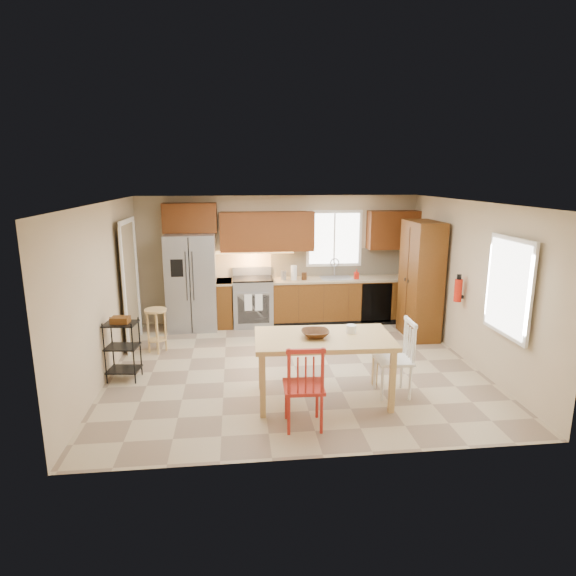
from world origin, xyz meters
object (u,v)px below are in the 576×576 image
(fire_extinguisher, at_px, (458,290))
(chair_white, at_px, (393,358))
(chair_red, at_px, (304,385))
(soap_bottle, at_px, (356,274))
(table_jar, at_px, (351,331))
(range_stove, at_px, (253,302))
(bar_stool, at_px, (157,330))
(dining_table, at_px, (323,369))
(utility_cart, at_px, (123,350))
(refrigerator, at_px, (192,282))
(pantry, at_px, (421,280))
(table_bowl, at_px, (315,337))

(fire_extinguisher, bearing_deg, chair_white, -138.89)
(fire_extinguisher, bearing_deg, chair_red, -144.45)
(soap_bottle, distance_m, table_jar, 3.27)
(range_stove, xyz_separation_m, bar_stool, (-1.64, -1.31, -0.09))
(soap_bottle, relative_size, dining_table, 0.11)
(soap_bottle, bearing_deg, utility_cart, -149.83)
(bar_stool, bearing_deg, range_stove, 14.65)
(refrigerator, xyz_separation_m, pantry, (4.13, -0.93, 0.14))
(table_bowl, xyz_separation_m, utility_cart, (-2.62, 0.95, -0.42))
(dining_table, bearing_deg, utility_cart, 162.72)
(range_stove, xyz_separation_m, soap_bottle, (2.03, -0.08, 0.54))
(chair_red, bearing_deg, range_stove, 98.07)
(table_jar, xyz_separation_m, bar_stool, (-2.81, 1.93, -0.53))
(range_stove, xyz_separation_m, pantry, (2.98, -0.99, 0.59))
(soap_bottle, relative_size, table_jar, 1.14)
(dining_table, relative_size, utility_cart, 1.97)
(pantry, height_order, bar_stool, pantry)
(soap_bottle, xyz_separation_m, chair_red, (-1.60, -3.91, -0.48))
(chair_red, height_order, chair_white, same)
(range_stove, relative_size, bar_stool, 1.24)
(pantry, height_order, chair_white, pantry)
(pantry, xyz_separation_m, dining_table, (-2.20, -2.36, -0.62))
(bar_stool, bearing_deg, soap_bottle, -5.44)
(soap_bottle, bearing_deg, table_bowl, -112.59)
(table_bowl, bearing_deg, pantry, 45.69)
(chair_white, relative_size, utility_cart, 1.16)
(range_stove, height_order, fire_extinguisher, fire_extinguisher)
(table_bowl, distance_m, table_jar, 0.51)
(pantry, distance_m, fire_extinguisher, 1.07)
(refrigerator, height_order, bar_stool, refrigerator)
(refrigerator, relative_size, fire_extinguisher, 5.06)
(pantry, relative_size, table_bowl, 5.92)
(fire_extinguisher, xyz_separation_m, bar_stool, (-4.82, 0.73, -0.73))
(soap_bottle, bearing_deg, bar_stool, -161.59)
(refrigerator, bearing_deg, chair_white, -48.34)
(utility_cart, bearing_deg, range_stove, 57.74)
(soap_bottle, distance_m, fire_extinguisher, 2.27)
(soap_bottle, xyz_separation_m, bar_stool, (-3.67, -1.22, -0.63))
(dining_table, xyz_separation_m, bar_stool, (-2.42, 2.04, -0.06))
(table_jar, relative_size, bar_stool, 0.23)
(fire_extinguisher, xyz_separation_m, table_jar, (-2.02, -1.20, -0.20))
(refrigerator, xyz_separation_m, table_jar, (2.31, -3.18, -0.01))
(chair_white, bearing_deg, table_jar, 85.92)
(chair_white, xyz_separation_m, table_bowl, (-1.06, -0.05, 0.35))
(refrigerator, height_order, soap_bottle, refrigerator)
(refrigerator, relative_size, soap_bottle, 9.53)
(pantry, distance_m, utility_cart, 5.16)
(table_bowl, distance_m, utility_cart, 2.82)
(refrigerator, height_order, fire_extinguisher, refrigerator)
(refrigerator, relative_size, range_stove, 1.98)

